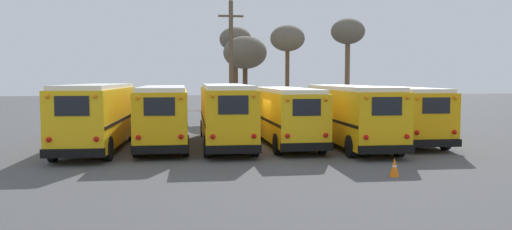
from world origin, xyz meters
The scene contains 14 objects.
ground_plane centered at (0.00, 0.00, 0.00)m, with size 160.00×160.00×0.00m, color #4C4C4F.
school_bus_0 centered at (-8.13, 0.34, 1.80)m, with size 2.94×10.04×3.30m.
school_bus_1 centered at (-4.88, 1.03, 1.73)m, with size 2.54×9.71×3.18m.
school_bus_2 centered at (-1.63, 1.04, 1.78)m, with size 2.66×10.90×3.28m.
school_bus_3 centered at (1.63, 0.80, 1.68)m, with size 2.50×9.69×3.08m.
school_bus_4 centered at (4.88, -0.30, 1.75)m, with size 2.71×10.22×3.21m.
school_bus_5 centered at (8.13, 1.13, 1.69)m, with size 2.86×9.69×3.09m.
utility_pole centered at (-0.39, 10.30, 4.70)m, with size 1.80×0.30×9.13m.
bare_tree_0 centered at (10.29, 16.10, 7.37)m, with size 2.92×2.92×8.72m.
bare_tree_1 centered at (0.89, 19.25, 6.84)m, with size 2.88×2.88×8.17m.
bare_tree_2 centered at (4.10, 11.98, 6.48)m, with size 2.64×2.64×7.63m.
bare_tree_3 centered at (1.36, 16.11, 5.68)m, with size 3.66×3.66×7.12m.
fence_line centered at (0.00, 8.43, 0.99)m, with size 24.31×0.06×1.42m.
traffic_cone centered at (3.79, -8.41, 0.35)m, with size 0.36×0.36×0.70m.
Camera 1 is at (-3.90, -25.57, 3.62)m, focal length 35.00 mm.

